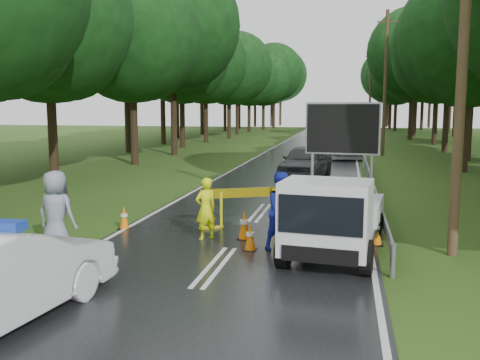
% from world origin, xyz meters
% --- Properties ---
extents(ground, '(160.00, 160.00, 0.00)m').
position_xyz_m(ground, '(0.00, 0.00, 0.00)').
color(ground, '#234112').
rests_on(ground, ground).
extents(road, '(7.00, 140.00, 0.02)m').
position_xyz_m(road, '(0.00, 30.00, 0.01)').
color(road, black).
rests_on(road, ground).
extents(guardrail, '(0.12, 60.06, 0.70)m').
position_xyz_m(guardrail, '(3.70, 29.67, 0.55)').
color(guardrail, gray).
rests_on(guardrail, ground).
extents(utility_pole_near, '(1.40, 0.24, 10.00)m').
position_xyz_m(utility_pole_near, '(5.20, 2.00, 5.06)').
color(utility_pole_near, '#453620').
rests_on(utility_pole_near, ground).
extents(utility_pole_mid, '(1.40, 0.24, 10.00)m').
position_xyz_m(utility_pole_mid, '(5.20, 28.00, 5.06)').
color(utility_pole_mid, '#453620').
rests_on(utility_pole_mid, ground).
extents(utility_pole_far, '(1.40, 0.24, 10.00)m').
position_xyz_m(utility_pole_far, '(5.20, 54.00, 5.06)').
color(utility_pole_far, '#453620').
rests_on(utility_pole_far, ground).
extents(work_truck, '(2.45, 4.59, 3.50)m').
position_xyz_m(work_truck, '(2.47, 1.36, 0.95)').
color(work_truck, gray).
rests_on(work_truck, ground).
extents(barrier, '(2.54, 1.21, 1.14)m').
position_xyz_m(barrier, '(-0.00, 3.95, 0.86)').
color(barrier, '#D4D00B').
rests_on(barrier, ground).
extents(officer, '(0.70, 0.69, 1.63)m').
position_xyz_m(officer, '(-0.82, 2.30, 0.82)').
color(officer, '#E1F80D').
rests_on(officer, ground).
extents(civilian, '(1.17, 1.15, 1.90)m').
position_xyz_m(civilian, '(1.25, 1.75, 0.95)').
color(civilian, '#1A27AC').
rests_on(civilian, ground).
extents(bystander_right, '(1.06, 0.77, 2.00)m').
position_xyz_m(bystander_right, '(-3.80, 0.12, 1.00)').
color(bystander_right, gray).
rests_on(bystander_right, ground).
extents(queue_car_first, '(2.59, 5.06, 1.65)m').
position_xyz_m(queue_car_first, '(0.80, 14.68, 0.82)').
color(queue_car_first, '#383C3F').
rests_on(queue_car_first, ground).
extents(queue_car_second, '(2.85, 5.64, 1.57)m').
position_xyz_m(queue_car_second, '(2.60, 25.80, 0.79)').
color(queue_car_second, '#ACB0B4').
rests_on(queue_car_second, ground).
extents(queue_car_third, '(2.80, 5.61, 1.53)m').
position_xyz_m(queue_car_third, '(2.02, 32.12, 0.76)').
color(queue_car_third, black).
rests_on(queue_car_third, ground).
extents(queue_car_fourth, '(1.54, 4.23, 1.38)m').
position_xyz_m(queue_car_fourth, '(1.72, 38.12, 0.69)').
color(queue_car_fourth, '#3E3F45').
rests_on(queue_car_fourth, ground).
extents(cone_near_left, '(0.34, 0.34, 0.72)m').
position_xyz_m(cone_near_left, '(-3.50, -1.90, 0.35)').
color(cone_near_left, black).
rests_on(cone_near_left, ground).
extents(cone_center, '(0.32, 0.32, 0.68)m').
position_xyz_m(cone_center, '(0.50, 1.46, 0.33)').
color(cone_center, black).
rests_on(cone_center, ground).
extents(cone_far, '(0.37, 0.37, 0.78)m').
position_xyz_m(cone_far, '(0.16, 2.50, 0.38)').
color(cone_far, black).
rests_on(cone_far, ground).
extents(cone_left_mid, '(0.32, 0.32, 0.67)m').
position_xyz_m(cone_left_mid, '(-3.40, 3.00, 0.32)').
color(cone_left_mid, black).
rests_on(cone_left_mid, ground).
extents(cone_right, '(0.36, 0.36, 0.76)m').
position_xyz_m(cone_right, '(3.50, 2.60, 0.37)').
color(cone_right, black).
rests_on(cone_right, ground).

